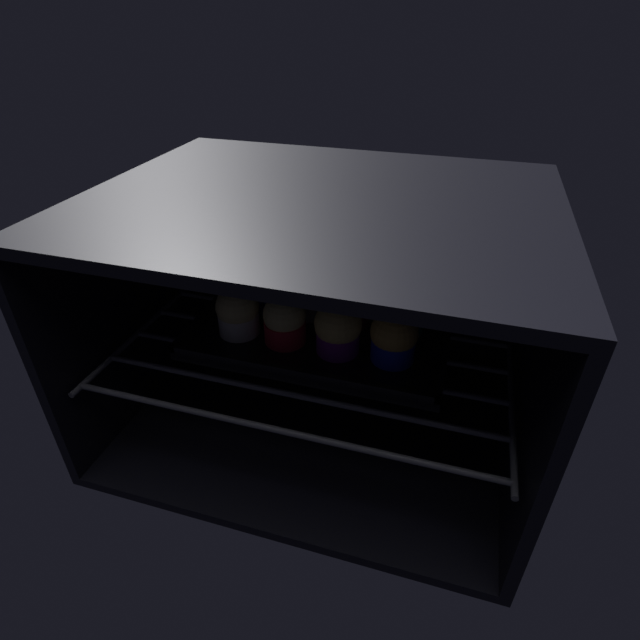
# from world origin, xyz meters

# --- Properties ---
(oven_cavity) EXTENTS (0.59, 0.47, 0.37)m
(oven_cavity) POSITION_xyz_m (0.00, 0.26, 0.17)
(oven_cavity) COLOR black
(oven_cavity) RESTS_ON ground
(oven_rack) EXTENTS (0.55, 0.42, 0.01)m
(oven_rack) POSITION_xyz_m (0.00, 0.22, 0.14)
(oven_rack) COLOR #42424C
(oven_rack) RESTS_ON oven_cavity
(baking_tray) EXTENTS (0.37, 0.22, 0.02)m
(baking_tray) POSITION_xyz_m (0.00, 0.22, 0.15)
(baking_tray) COLOR black
(baking_tray) RESTS_ON oven_rack
(muffin_row0_col0) EXTENTS (0.06, 0.06, 0.07)m
(muffin_row0_col0) POSITION_xyz_m (-0.11, 0.18, 0.19)
(muffin_row0_col0) COLOR silver
(muffin_row0_col0) RESTS_ON baking_tray
(muffin_row0_col1) EXTENTS (0.06, 0.06, 0.08)m
(muffin_row0_col1) POSITION_xyz_m (-0.04, 0.18, 0.19)
(muffin_row0_col1) COLOR red
(muffin_row0_col1) RESTS_ON baking_tray
(muffin_row0_col2) EXTENTS (0.07, 0.07, 0.08)m
(muffin_row0_col2) POSITION_xyz_m (0.04, 0.18, 0.19)
(muffin_row0_col2) COLOR #7A238C
(muffin_row0_col2) RESTS_ON baking_tray
(muffin_row0_col3) EXTENTS (0.06, 0.06, 0.08)m
(muffin_row0_col3) POSITION_xyz_m (0.11, 0.19, 0.19)
(muffin_row0_col3) COLOR #1928B7
(muffin_row0_col3) RESTS_ON baking_tray
(muffin_row1_col0) EXTENTS (0.06, 0.06, 0.08)m
(muffin_row1_col0) POSITION_xyz_m (-0.12, 0.26, 0.19)
(muffin_row1_col0) COLOR #1928B7
(muffin_row1_col0) RESTS_ON baking_tray
(muffin_row1_col1) EXTENTS (0.06, 0.06, 0.07)m
(muffin_row1_col1) POSITION_xyz_m (-0.04, 0.26, 0.18)
(muffin_row1_col1) COLOR silver
(muffin_row1_col1) RESTS_ON baking_tray
(muffin_row1_col2) EXTENTS (0.06, 0.06, 0.07)m
(muffin_row1_col2) POSITION_xyz_m (0.04, 0.26, 0.19)
(muffin_row1_col2) COLOR red
(muffin_row1_col2) RESTS_ON baking_tray
(muffin_row1_col3) EXTENTS (0.06, 0.06, 0.07)m
(muffin_row1_col3) POSITION_xyz_m (0.12, 0.26, 0.18)
(muffin_row1_col3) COLOR #0C8C84
(muffin_row1_col3) RESTS_ON baking_tray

